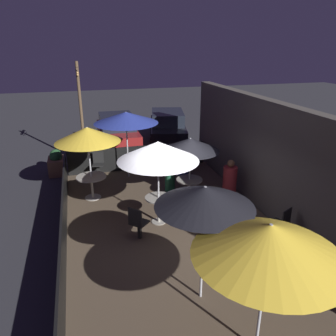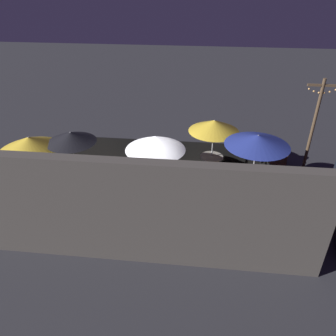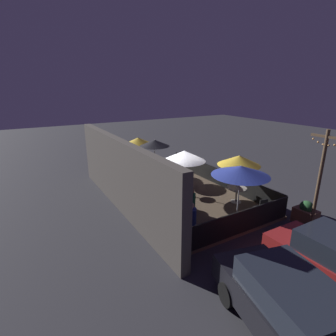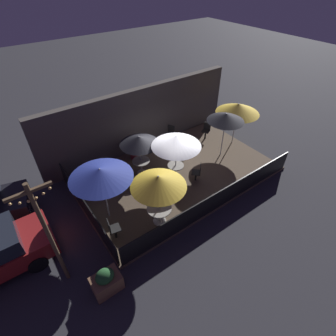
# 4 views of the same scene
# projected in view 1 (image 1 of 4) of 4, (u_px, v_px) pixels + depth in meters

# --- Properties ---
(ground_plane) EXTENTS (60.00, 60.00, 0.00)m
(ground_plane) POSITION_uv_depth(u_px,v_px,m) (170.00, 229.00, 9.09)
(ground_plane) COLOR #2D2D33
(patio_deck) EXTENTS (9.19, 5.65, 0.12)m
(patio_deck) POSITION_uv_depth(u_px,v_px,m) (170.00, 227.00, 9.07)
(patio_deck) COLOR brown
(patio_deck) RESTS_ON ground_plane
(building_wall) EXTENTS (10.79, 0.36, 3.36)m
(building_wall) POSITION_uv_depth(u_px,v_px,m) (274.00, 162.00, 9.27)
(building_wall) COLOR #4C4742
(building_wall) RESTS_ON ground_plane
(fence_front) EXTENTS (8.99, 0.05, 0.95)m
(fence_front) POSITION_uv_depth(u_px,v_px,m) (64.00, 224.00, 8.18)
(fence_front) COLOR black
(fence_front) RESTS_ON patio_deck
(fence_side_left) EXTENTS (0.05, 5.45, 0.95)m
(fence_side_left) POSITION_uv_depth(u_px,v_px,m) (139.00, 158.00, 12.98)
(fence_side_left) COLOR black
(fence_side_left) RESTS_ON patio_deck
(patio_umbrella_0) EXTENTS (2.16, 2.16, 2.35)m
(patio_umbrella_0) POSITION_uv_depth(u_px,v_px,m) (158.00, 151.00, 8.49)
(patio_umbrella_0) COLOR #B2B2B7
(patio_umbrella_0) RESTS_ON patio_deck
(patio_umbrella_1) EXTENTS (1.78, 1.78, 2.06)m
(patio_umbrella_1) POSITION_uv_depth(u_px,v_px,m) (190.00, 144.00, 9.86)
(patio_umbrella_1) COLOR #B2B2B7
(patio_umbrella_1) RESTS_ON patio_deck
(patio_umbrella_2) EXTENTS (2.00, 2.00, 2.35)m
(patio_umbrella_2) POSITION_uv_depth(u_px,v_px,m) (87.00, 135.00, 9.93)
(patio_umbrella_2) COLOR #B2B2B7
(patio_umbrella_2) RESTS_ON patio_deck
(patio_umbrella_3) EXTENTS (1.80, 1.80, 2.39)m
(patio_umbrella_3) POSITION_uv_depth(u_px,v_px,m) (205.00, 197.00, 5.73)
(patio_umbrella_3) COLOR #B2B2B7
(patio_umbrella_3) RESTS_ON patio_deck
(patio_umbrella_4) EXTENTS (2.25, 2.25, 2.34)m
(patio_umbrella_4) POSITION_uv_depth(u_px,v_px,m) (269.00, 240.00, 4.66)
(patio_umbrella_4) COLOR #B2B2B7
(patio_umbrella_4) RESTS_ON patio_deck
(patio_umbrella_5) EXTENTS (2.29, 2.29, 2.46)m
(patio_umbrella_5) POSITION_uv_depth(u_px,v_px,m) (126.00, 118.00, 11.57)
(patio_umbrella_5) COLOR #B2B2B7
(patio_umbrella_5) RESTS_ON patio_deck
(dining_table_0) EXTENTS (0.75, 0.75, 0.77)m
(dining_table_0) POSITION_uv_depth(u_px,v_px,m) (159.00, 203.00, 9.02)
(dining_table_0) COLOR #9E998E
(dining_table_0) RESTS_ON patio_deck
(dining_table_1) EXTENTS (0.82, 0.82, 0.73)m
(dining_table_1) POSITION_uv_depth(u_px,v_px,m) (189.00, 184.00, 10.32)
(dining_table_1) COLOR #9E998E
(dining_table_1) RESTS_ON patio_deck
(dining_table_2) EXTENTS (0.95, 0.95, 0.75)m
(dining_table_2) POSITION_uv_depth(u_px,v_px,m) (92.00, 181.00, 10.47)
(dining_table_2) COLOR #9E998E
(dining_table_2) RESTS_ON patio_deck
(patio_chair_0) EXTENTS (0.54, 0.54, 0.95)m
(patio_chair_0) POSITION_uv_depth(u_px,v_px,m) (291.00, 275.00, 6.32)
(patio_chair_0) COLOR black
(patio_chair_0) RESTS_ON patio_deck
(patio_chair_1) EXTENTS (0.47, 0.47, 0.96)m
(patio_chair_1) POSITION_uv_depth(u_px,v_px,m) (98.00, 163.00, 12.20)
(patio_chair_1) COLOR black
(patio_chair_1) RESTS_ON patio_deck
(patio_chair_2) EXTENTS (0.57, 0.57, 0.92)m
(patio_chair_2) POSITION_uv_depth(u_px,v_px,m) (138.00, 222.00, 8.24)
(patio_chair_2) COLOR black
(patio_chair_2) RESTS_ON patio_deck
(patio_chair_3) EXTENTS (0.54, 0.54, 0.92)m
(patio_chair_3) POSITION_uv_depth(u_px,v_px,m) (281.00, 223.00, 8.20)
(patio_chair_3) COLOR black
(patio_chair_3) RESTS_ON patio_deck
(patron_0) EXTENTS (0.38, 0.38, 1.16)m
(patron_0) POSITION_uv_depth(u_px,v_px,m) (170.00, 176.00, 11.04)
(patron_0) COLOR #236642
(patron_0) RESTS_ON patio_deck
(patron_1) EXTENTS (0.48, 0.48, 1.17)m
(patron_1) POSITION_uv_depth(u_px,v_px,m) (183.00, 163.00, 12.31)
(patron_1) COLOR navy
(patron_1) RESTS_ON patio_deck
(patron_2) EXTENTS (0.57, 0.57, 1.36)m
(patron_2) POSITION_uv_depth(u_px,v_px,m) (230.00, 183.00, 10.31)
(patron_2) COLOR maroon
(patron_2) RESTS_ON patio_deck
(planter_box) EXTENTS (0.90, 0.63, 1.00)m
(planter_box) POSITION_uv_depth(u_px,v_px,m) (57.00, 163.00, 12.82)
(planter_box) COLOR brown
(planter_box) RESTS_ON ground_plane
(light_post) EXTENTS (1.10, 0.12, 4.20)m
(light_post) POSITION_uv_depth(u_px,v_px,m) (81.00, 109.00, 13.24)
(light_post) COLOR brown
(light_post) RESTS_ON ground_plane
(parked_car_0) EXTENTS (4.11, 1.81, 1.62)m
(parked_car_0) POSITION_uv_depth(u_px,v_px,m) (117.00, 131.00, 15.91)
(parked_car_0) COLOR maroon
(parked_car_0) RESTS_ON ground_plane
(parked_car_1) EXTENTS (4.51, 2.61, 1.62)m
(parked_car_1) POSITION_uv_depth(u_px,v_px,m) (168.00, 126.00, 16.79)
(parked_car_1) COLOR black
(parked_car_1) RESTS_ON ground_plane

